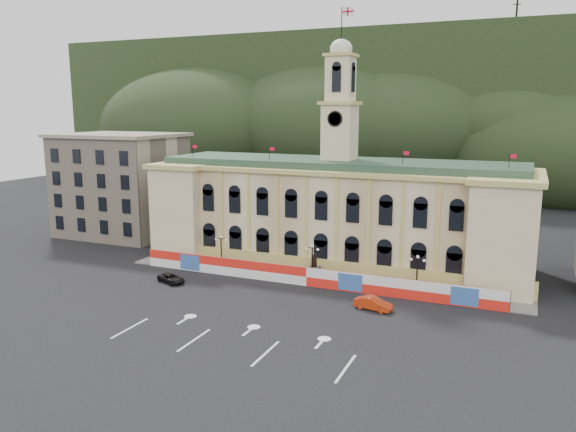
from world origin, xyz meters
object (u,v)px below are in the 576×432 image
at_px(lamp_center, 312,260).
at_px(red_sedan, 373,304).
at_px(black_suv, 171,278).
at_px(statue, 315,271).

bearing_deg(lamp_center, red_sedan, -35.03).
relative_size(red_sedan, black_suv, 0.99).
xyz_separation_m(lamp_center, black_suv, (-17.21, -7.92, -2.47)).
distance_m(statue, lamp_center, 2.14).
height_order(statue, red_sedan, statue).
bearing_deg(red_sedan, statue, 61.05).
xyz_separation_m(red_sedan, black_suv, (-27.60, -0.63, -0.14)).
bearing_deg(statue, black_suv, -152.61).
bearing_deg(statue, lamp_center, -90.00).
distance_m(lamp_center, black_suv, 19.10).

